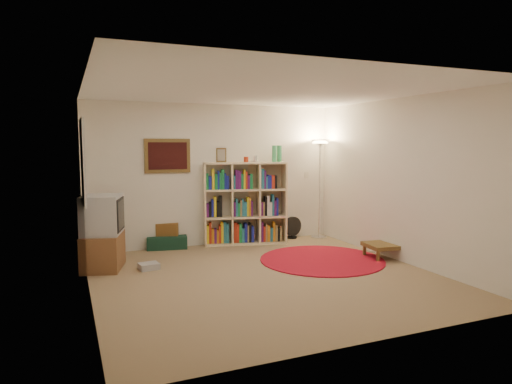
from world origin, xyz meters
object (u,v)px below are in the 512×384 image
(bookshelf, at_px, (244,204))
(floor_lamp, at_px, (320,156))
(suitcase, at_px, (167,241))
(side_table, at_px, (383,246))
(floor_fan, at_px, (293,227))
(tv_stand, at_px, (103,234))

(bookshelf, bearing_deg, floor_lamp, 9.18)
(suitcase, distance_m, side_table, 3.63)
(floor_fan, distance_m, suitcase, 2.39)
(bookshelf, relative_size, side_table, 3.14)
(floor_lamp, distance_m, floor_fan, 1.45)
(tv_stand, height_order, suitcase, tv_stand)
(floor_fan, height_order, suitcase, floor_fan)
(floor_lamp, distance_m, side_table, 2.22)
(floor_lamp, bearing_deg, floor_fan, 161.30)
(tv_stand, relative_size, side_table, 1.90)
(floor_lamp, height_order, side_table, floor_lamp)
(bookshelf, xyz_separation_m, floor_lamp, (1.50, -0.13, 0.85))
(floor_fan, bearing_deg, bookshelf, 170.76)
(floor_fan, xyz_separation_m, suitcase, (-2.39, 0.14, -0.10))
(floor_fan, distance_m, tv_stand, 3.62)
(floor_lamp, xyz_separation_m, tv_stand, (-3.99, -0.69, -1.05))
(tv_stand, distance_m, suitcase, 1.55)
(bookshelf, xyz_separation_m, tv_stand, (-2.49, -0.81, -0.20))
(bookshelf, height_order, floor_lamp, floor_lamp)
(bookshelf, distance_m, tv_stand, 2.63)
(floor_lamp, bearing_deg, bookshelf, 175.23)
(suitcase, bearing_deg, side_table, -23.63)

